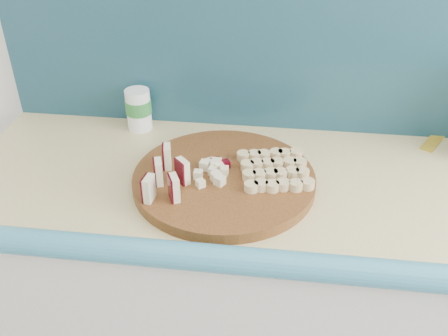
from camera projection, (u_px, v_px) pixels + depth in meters
name	position (u px, v px, depth m)	size (l,w,h in m)	color
kitchen_counter	(365.00, 313.00, 1.48)	(2.20, 0.63, 0.91)	silver
backsplash	(394.00, 50.00, 1.33)	(2.20, 0.02, 0.50)	teal
cutting_board	(224.00, 179.00, 1.24)	(0.45, 0.45, 0.03)	#46260F
apple_wedges	(166.00, 175.00, 1.18)	(0.09, 0.18, 0.06)	beige
apple_chunks	(212.00, 171.00, 1.22)	(0.07, 0.07, 0.02)	#FCF5CA
banana_slices	(274.00, 169.00, 1.23)	(0.19, 0.19, 0.02)	#CFB67E
canister	(139.00, 109.00, 1.45)	(0.08, 0.08, 0.12)	white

